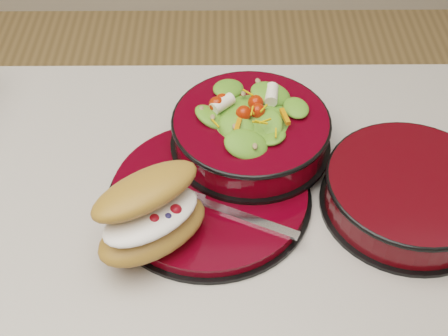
{
  "coord_description": "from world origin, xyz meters",
  "views": [
    {
      "loc": [
        0.06,
        -0.49,
        1.54
      ],
      "look_at": [
        0.06,
        0.09,
        0.94
      ],
      "focal_mm": 50.0,
      "sensor_mm": 36.0,
      "label": 1
    }
  ],
  "objects_px": {
    "extra_bowl": "(410,192)",
    "dinner_plate": "(210,194)",
    "croissant": "(152,214)",
    "salad_bowl": "(251,127)",
    "fork": "(229,212)"
  },
  "relations": [
    {
      "from": "dinner_plate",
      "to": "salad_bowl",
      "type": "bearing_deg",
      "value": 56.32
    },
    {
      "from": "dinner_plate",
      "to": "fork",
      "type": "distance_m",
      "value": 0.05
    },
    {
      "from": "fork",
      "to": "extra_bowl",
      "type": "relative_size",
      "value": 0.72
    },
    {
      "from": "fork",
      "to": "dinner_plate",
      "type": "bearing_deg",
      "value": 57.36
    },
    {
      "from": "salad_bowl",
      "to": "croissant",
      "type": "xyz_separation_m",
      "value": [
        -0.13,
        -0.16,
        0.01
      ]
    },
    {
      "from": "dinner_plate",
      "to": "croissant",
      "type": "height_order",
      "value": "croissant"
    },
    {
      "from": "croissant",
      "to": "salad_bowl",
      "type": "bearing_deg",
      "value": 15.41
    },
    {
      "from": "dinner_plate",
      "to": "fork",
      "type": "height_order",
      "value": "fork"
    },
    {
      "from": "extra_bowl",
      "to": "dinner_plate",
      "type": "bearing_deg",
      "value": 176.87
    },
    {
      "from": "fork",
      "to": "croissant",
      "type": "bearing_deg",
      "value": 136.62
    },
    {
      "from": "fork",
      "to": "extra_bowl",
      "type": "xyz_separation_m",
      "value": [
        0.24,
        0.03,
        0.01
      ]
    },
    {
      "from": "croissant",
      "to": "extra_bowl",
      "type": "height_order",
      "value": "croissant"
    },
    {
      "from": "dinner_plate",
      "to": "salad_bowl",
      "type": "distance_m",
      "value": 0.11
    },
    {
      "from": "croissant",
      "to": "fork",
      "type": "height_order",
      "value": "croissant"
    },
    {
      "from": "salad_bowl",
      "to": "croissant",
      "type": "height_order",
      "value": "salad_bowl"
    }
  ]
}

